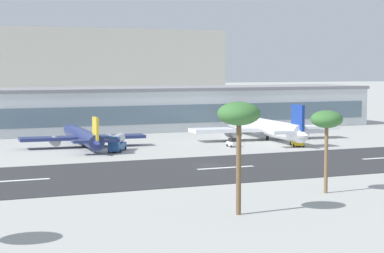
# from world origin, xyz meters

# --- Properties ---
(ground_plane) EXTENTS (1400.00, 1400.00, 0.00)m
(ground_plane) POSITION_xyz_m (0.00, 0.00, 0.00)
(ground_plane) COLOR #A8A8A3
(runway_strip) EXTENTS (800.00, 35.08, 0.08)m
(runway_strip) POSITION_xyz_m (0.00, -4.84, 0.04)
(runway_strip) COLOR #2D2D30
(runway_strip) RESTS_ON ground_plane
(runway_centreline_dash_3) EXTENTS (12.00, 1.20, 0.01)m
(runway_centreline_dash_3) POSITION_xyz_m (-38.66, -4.84, 0.09)
(runway_centreline_dash_3) COLOR white
(runway_centreline_dash_3) RESTS_ON runway_strip
(runway_centreline_dash_4) EXTENTS (12.00, 1.20, 0.01)m
(runway_centreline_dash_4) POSITION_xyz_m (1.56, -4.84, 0.09)
(runway_centreline_dash_4) COLOR white
(runway_centreline_dash_4) RESTS_ON runway_strip
(terminal_building) EXTENTS (159.95, 28.60, 13.22)m
(terminal_building) POSITION_xyz_m (12.08, 83.88, 6.62)
(terminal_building) COLOR silver
(terminal_building) RESTS_ON ground_plane
(distant_hotel_block) EXTENTS (111.38, 32.61, 37.70)m
(distant_hotel_block) POSITION_xyz_m (43.43, 210.74, 18.85)
(distant_hotel_block) COLOR beige
(distant_hotel_block) RESTS_ON ground_plane
(airliner_gold_tail_gate_0) EXTENTS (30.73, 40.17, 8.39)m
(airliner_gold_tail_gate_0) POSITION_xyz_m (-14.44, 40.64, 2.68)
(airliner_gold_tail_gate_0) COLOR navy
(airliner_gold_tail_gate_0) RESTS_ON ground_plane
(airliner_navy_tail_gate_1) EXTENTS (41.91, 49.88, 10.42)m
(airliner_navy_tail_gate_1) POSITION_xyz_m (35.28, 38.81, 3.32)
(airliner_navy_tail_gate_1) COLOR white
(airliner_navy_tail_gate_1) RESTS_ON ground_plane
(service_box_truck_0) EXTENTS (4.38, 6.46, 3.25)m
(service_box_truck_0) POSITION_xyz_m (34.83, 22.90, 1.79)
(service_box_truck_0) COLOR gold
(service_box_truck_0) RESTS_ON ground_plane
(service_baggage_tug_1) EXTENTS (1.91, 3.22, 2.20)m
(service_baggage_tug_1) POSITION_xyz_m (19.49, 27.99, 1.05)
(service_baggage_tug_1) COLOR white
(service_baggage_tug_1) RESTS_ON ground_plane
(service_fuel_truck_2) EXTENTS (6.53, 8.65, 3.95)m
(service_fuel_truck_2) POSITION_xyz_m (-9.22, 30.23, 2.03)
(service_fuel_truck_2) COLOR #23569E
(service_fuel_truck_2) RESTS_ON ground_plane
(palm_tree_1) EXTENTS (4.96, 4.96, 12.85)m
(palm_tree_1) POSITION_xyz_m (3.53, -35.91, 11.18)
(palm_tree_1) COLOR brown
(palm_tree_1) RESTS_ON ground_plane
(palm_tree_2) EXTENTS (5.68, 5.68, 14.96)m
(palm_tree_2) POSITION_xyz_m (-16.37, -45.14, 13.02)
(palm_tree_2) COLOR brown
(palm_tree_2) RESTS_ON ground_plane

